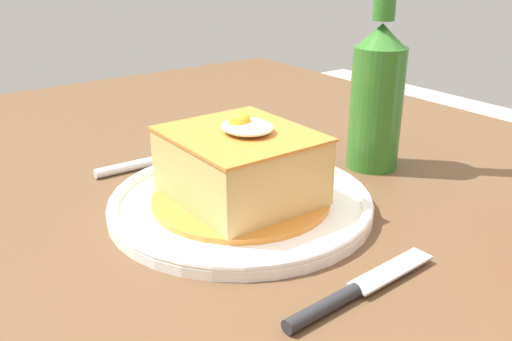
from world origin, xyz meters
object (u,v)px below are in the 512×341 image
object	(u,v)px
knife	(344,296)
beer_bottle_green	(377,89)
fork	(140,164)
main_plate	(241,202)

from	to	relation	value
knife	beer_bottle_green	size ratio (longest dim) A/B	0.62
fork	beer_bottle_green	size ratio (longest dim) A/B	0.53
main_plate	knife	world-z (taller)	main_plate
fork	beer_bottle_green	bearing A→B (deg)	55.50
main_plate	beer_bottle_green	xyz separation A→B (m)	(-0.00, 0.21, 0.09)
knife	main_plate	bearing A→B (deg)	170.90
fork	knife	xyz separation A→B (m)	(0.35, 0.01, 0.00)
main_plate	beer_bottle_green	world-z (taller)	beer_bottle_green
beer_bottle_green	main_plate	bearing A→B (deg)	-88.61
knife	beer_bottle_green	bearing A→B (deg)	128.78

